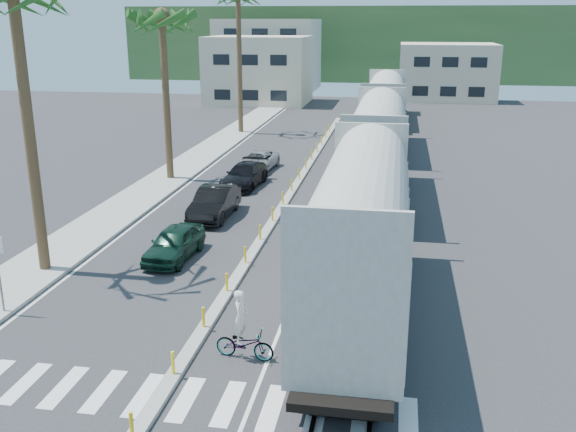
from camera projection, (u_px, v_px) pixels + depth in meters
name	position (u px, v px, depth m)	size (l,w,h in m)	color
ground	(185.00, 361.00, 19.55)	(140.00, 140.00, 0.00)	#28282B
sidewalk	(183.00, 168.00, 44.45)	(3.00, 90.00, 0.15)	gray
rails	(380.00, 167.00, 45.12)	(1.56, 100.00, 0.06)	black
median	(291.00, 192.00, 38.33)	(0.45, 60.00, 0.85)	gray
crosswalk	(162.00, 397.00, 17.66)	(14.00, 2.20, 0.01)	silver
lane_markings	(272.00, 173.00, 43.45)	(9.42, 90.00, 0.01)	silver
freight_train	(380.00, 135.00, 40.95)	(3.00, 60.94, 5.85)	#A3A095
palm_trees	(168.00, 5.00, 39.06)	(3.50, 37.20, 13.75)	brown
buildings	(307.00, 62.00, 86.81)	(38.00, 27.00, 10.00)	#C0B399
hillside	(366.00, 43.00, 112.00)	(80.00, 20.00, 12.00)	#385628
car_lead	(174.00, 243.00, 27.69)	(1.91, 4.23, 1.41)	black
car_second	(214.00, 203.00, 33.45)	(1.73, 4.86, 1.60)	black
car_third	(244.00, 175.00, 39.67)	(2.42, 5.07, 1.42)	black
car_rear	(257.00, 161.00, 43.97)	(2.59, 4.81, 1.28)	#ABADB0
cyclist	(244.00, 337.00, 19.49)	(1.09, 2.01, 2.24)	#9EA0A5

